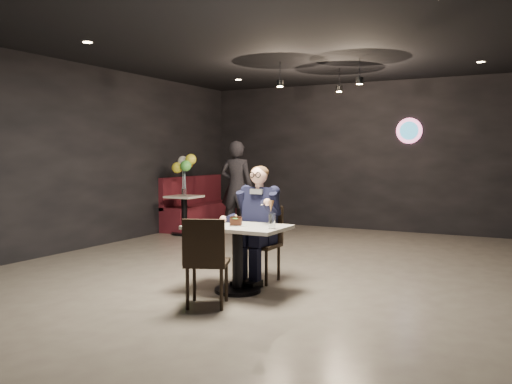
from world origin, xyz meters
The scene contains 17 objects.
floor centered at (0.00, 0.00, 0.00)m, with size 9.00×9.00×0.00m, color #6F685C.
wall_sign centered at (0.80, 4.47, 2.00)m, with size 0.50×0.06×0.50m, color pink, non-canonical shape.
pendant_lights centered at (0.00, 2.00, 2.88)m, with size 1.40×1.20×0.36m, color black.
main_table centered at (0.10, -1.12, 0.38)m, with size 1.10×0.70×0.75m, color white.
chair_far centered at (0.10, -0.57, 0.46)m, with size 0.42×0.46×0.92m, color black.
chair_near centered at (0.10, -1.74, 0.46)m, with size 0.42×0.46×0.92m, color black.
seated_man centered at (0.10, -0.57, 0.72)m, with size 0.60×0.80×1.44m, color black.
dessert_plate centered at (0.14, -1.17, 0.76)m, with size 0.21×0.21×0.01m, color white.
cake_slice centered at (0.13, -1.19, 0.80)m, with size 0.12×0.10×0.09m, color black.
mint_leaf centered at (0.14, -1.24, 0.84)m, with size 0.06×0.04×0.01m, color green.
sundae_glass centered at (0.56, -1.17, 0.83)m, with size 0.07×0.07×0.16m, color silver.
wafer_cone centered at (0.56, -1.19, 0.99)m, with size 0.06×0.06×0.12m, color tan.
booth_bench centered at (-3.25, 3.20, 0.54)m, with size 0.54×2.16×1.08m, color #410E16.
side_table centered at (-2.95, 2.20, 0.36)m, with size 0.57×0.57×0.72m, color white.
balloon_vase centered at (-2.95, 2.20, 0.82)m, with size 0.10×0.10×0.15m, color silver.
balloon_bunch centered at (-2.95, 2.20, 1.22)m, with size 0.38×0.38×0.63m, color #FFF135.
passerby centered at (-2.20, 2.93, 0.90)m, with size 0.66×0.43×1.81m, color black.
Camera 1 is at (3.06, -6.33, 1.54)m, focal length 38.00 mm.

